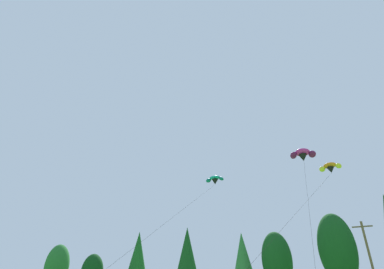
# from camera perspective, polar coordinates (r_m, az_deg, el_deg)

# --- Properties ---
(treeline_tree_a) EXTENTS (4.73, 4.73, 10.86)m
(treeline_tree_a) POSITION_cam_1_polar(r_m,az_deg,el_deg) (71.41, -24.50, -22.06)
(treeline_tree_a) COLOR #472D19
(treeline_tree_a) RESTS_ON ground_plane
(treeline_tree_c) EXTENTS (4.48, 4.48, 13.10)m
(treeline_tree_c) POSITION_cam_1_polar(r_m,az_deg,el_deg) (64.96, -10.36, -22.10)
(treeline_tree_c) COLOR #472D19
(treeline_tree_c) RESTS_ON ground_plane
(treeline_tree_d) EXTENTS (4.43, 4.43, 12.86)m
(treeline_tree_d) POSITION_cam_1_polar(r_m,az_deg,el_deg) (57.80, -0.94, -22.02)
(treeline_tree_d) COLOR #472D19
(treeline_tree_d) RESTS_ON ground_plane
(treeline_tree_e) EXTENTS (4.09, 4.09, 11.34)m
(treeline_tree_e) POSITION_cam_1_polar(r_m,az_deg,el_deg) (54.91, 9.72, -22.37)
(treeline_tree_e) COLOR #472D19
(treeline_tree_e) RESTS_ON ground_plane
(treeline_tree_f) EXTENTS (4.77, 4.77, 11.01)m
(treeline_tree_f) POSITION_cam_1_polar(r_m,az_deg,el_deg) (53.46, 15.96, -22.10)
(treeline_tree_f) COLOR #472D19
(treeline_tree_f) RESTS_ON ground_plane
(treeline_tree_g) EXTENTS (5.26, 5.26, 12.83)m
(treeline_tree_g) POSITION_cam_1_polar(r_m,az_deg,el_deg) (51.12, 26.05, -19.04)
(treeline_tree_g) COLOR #472D19
(treeline_tree_g) RESTS_ON ground_plane
(utility_pole) EXTENTS (2.20, 0.26, 9.62)m
(utility_pole) POSITION_cam_1_polar(r_m,az_deg,el_deg) (41.32, 31.15, -20.31)
(utility_pole) COLOR brown
(utility_pole) RESTS_ON ground_plane
(parafoil_kite_high_teal) EXTENTS (4.35, 19.10, 13.49)m
(parafoil_kite_high_teal) POSITION_cam_1_polar(r_m,az_deg,el_deg) (37.45, 4.38, -8.65)
(parafoil_kite_high_teal) COLOR teal
(parafoil_kite_mid_orange) EXTENTS (9.14, 13.97, 12.40)m
(parafoil_kite_mid_orange) POSITION_cam_1_polar(r_m,az_deg,el_deg) (32.22, 24.95, -5.80)
(parafoil_kite_mid_orange) COLOR orange
(parafoil_kite_far_magenta) EXTENTS (2.66, 11.27, 13.55)m
(parafoil_kite_far_magenta) POSITION_cam_1_polar(r_m,az_deg,el_deg) (32.04, 20.46, -3.67)
(parafoil_kite_far_magenta) COLOR #D12893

